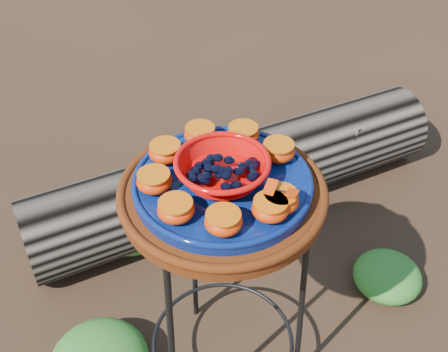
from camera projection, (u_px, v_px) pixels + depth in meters
name	position (u px, v px, depth m)	size (l,w,h in m)	color
plant_stand	(223.00, 297.00, 1.48)	(0.44, 0.44, 0.70)	black
terracotta_saucer	(222.00, 195.00, 1.24)	(0.45, 0.45, 0.04)	#462006
cobalt_plate	(222.00, 185.00, 1.22)	(0.39, 0.39, 0.03)	#020834
red_bowl	(222.00, 171.00, 1.19)	(0.19, 0.19, 0.05)	red
glass_gems	(222.00, 156.00, 1.17)	(0.15, 0.15, 0.03)	black
orange_half_0	(280.00, 201.00, 1.13)	(0.08, 0.08, 0.04)	red
orange_half_1	(278.00, 151.00, 1.25)	(0.08, 0.08, 0.04)	red
orange_half_2	(243.00, 134.00, 1.30)	(0.08, 0.08, 0.04)	red
orange_half_3	(200.00, 135.00, 1.30)	(0.08, 0.08, 0.04)	red
orange_half_4	(165.00, 152.00, 1.25)	(0.08, 0.08, 0.04)	red
orange_half_5	(154.00, 181.00, 1.18)	(0.08, 0.08, 0.04)	red
orange_half_6	(176.00, 210.00, 1.11)	(0.08, 0.08, 0.04)	red
orange_half_7	(223.00, 222.00, 1.09)	(0.08, 0.08, 0.04)	red
orange_half_8	(270.00, 209.00, 1.11)	(0.08, 0.08, 0.04)	red
butterfly	(281.00, 190.00, 1.11)	(0.08, 0.05, 0.01)	red
driftwood_log	(237.00, 175.00, 2.16)	(1.61, 0.42, 0.30)	black
foliage_right	(388.00, 275.00, 1.91)	(0.23, 0.23, 0.12)	#2C6723
foliage_back	(132.00, 224.00, 2.07)	(0.28, 0.28, 0.14)	#2C6723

